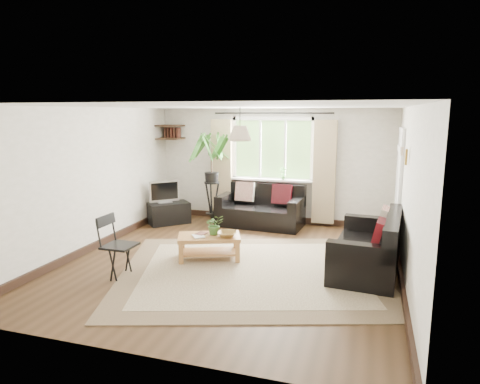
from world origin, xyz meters
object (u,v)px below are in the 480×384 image
(sofa_right, at_px, (367,244))
(folding_chair, at_px, (120,247))
(coffee_table, at_px, (209,247))
(tv_stand, at_px, (169,213))
(sofa_back, at_px, (260,207))
(palm_stand, at_px, (212,178))

(sofa_right, height_order, folding_chair, folding_chair)
(coffee_table, bearing_deg, tv_stand, 131.26)
(sofa_back, distance_m, tv_stand, 1.94)
(sofa_back, xyz_separation_m, coffee_table, (-0.26, -2.24, -0.20))
(sofa_back, height_order, sofa_right, sofa_right)
(tv_stand, height_order, palm_stand, palm_stand)
(coffee_table, xyz_separation_m, tv_stand, (-1.63, 1.86, 0.02))
(sofa_back, relative_size, palm_stand, 0.90)
(sofa_back, xyz_separation_m, tv_stand, (-1.89, -0.38, -0.18))
(coffee_table, height_order, tv_stand, tv_stand)
(folding_chair, bearing_deg, coffee_table, -40.88)
(tv_stand, xyz_separation_m, folding_chair, (0.69, -2.92, 0.22))
(coffee_table, xyz_separation_m, palm_stand, (-0.78, 2.16, 0.76))
(tv_stand, relative_size, folding_chair, 0.93)
(sofa_back, bearing_deg, folding_chair, -106.00)
(sofa_right, distance_m, coffee_table, 2.41)
(sofa_right, relative_size, palm_stand, 0.92)
(coffee_table, distance_m, folding_chair, 1.44)
(sofa_right, bearing_deg, tv_stand, -107.13)
(sofa_back, distance_m, coffee_table, 2.27)
(sofa_right, height_order, palm_stand, palm_stand)
(coffee_table, distance_m, palm_stand, 2.42)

